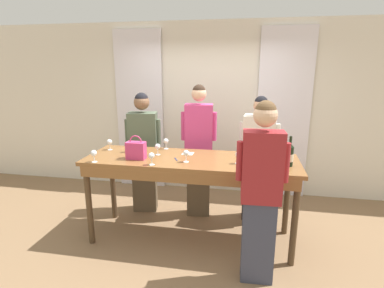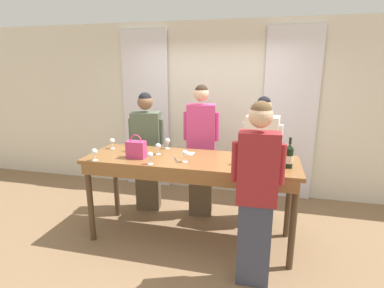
{
  "view_description": "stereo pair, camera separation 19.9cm",
  "coord_description": "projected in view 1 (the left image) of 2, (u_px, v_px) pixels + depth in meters",
  "views": [
    {
      "loc": [
        0.62,
        -3.3,
        2.08
      ],
      "look_at": [
        0.0,
        0.08,
        1.2
      ],
      "focal_mm": 28.0,
      "sensor_mm": 36.0,
      "label": 1
    },
    {
      "loc": [
        0.82,
        -3.26,
        2.08
      ],
      "look_at": [
        0.0,
        0.08,
        1.2
      ],
      "focal_mm": 28.0,
      "sensor_mm": 36.0,
      "label": 2
    }
  ],
  "objects": [
    {
      "name": "wine_glass_back_right",
      "position": [
        166.0,
        141.0,
        3.88
      ],
      "size": [
        0.07,
        0.07,
        0.14
      ],
      "color": "white",
      "rests_on": "tasting_bar"
    },
    {
      "name": "wall_back",
      "position": [
        209.0,
        109.0,
        4.99
      ],
      "size": [
        12.0,
        0.06,
        2.8
      ],
      "color": "silver",
      "rests_on": "ground_plane"
    },
    {
      "name": "wine_glass_back_left",
      "position": [
        152.0,
        156.0,
        3.24
      ],
      "size": [
        0.07,
        0.07,
        0.14
      ],
      "color": "white",
      "rests_on": "tasting_bar"
    },
    {
      "name": "wine_glass_center_mid",
      "position": [
        94.0,
        154.0,
        3.34
      ],
      "size": [
        0.07,
        0.07,
        0.14
      ],
      "color": "white",
      "rests_on": "tasting_bar"
    },
    {
      "name": "ground_plane",
      "position": [
        191.0,
        237.0,
        3.77
      ],
      "size": [
        18.0,
        18.0,
        0.0
      ],
      "primitive_type": "plane",
      "color": "#846647"
    },
    {
      "name": "wine_glass_front_mid",
      "position": [
        109.0,
        142.0,
        3.84
      ],
      "size": [
        0.07,
        0.07,
        0.14
      ],
      "color": "white",
      "rests_on": "tasting_bar"
    },
    {
      "name": "wine_glass_center_right",
      "position": [
        186.0,
        154.0,
        3.34
      ],
      "size": [
        0.07,
        0.07,
        0.14
      ],
      "color": "white",
      "rests_on": "tasting_bar"
    },
    {
      "name": "host_pouring",
      "position": [
        261.0,
        191.0,
        2.8
      ],
      "size": [
        0.48,
        0.22,
        1.81
      ],
      "color": "#383D51",
      "rests_on": "ground_plane"
    },
    {
      "name": "handbag",
      "position": [
        136.0,
        150.0,
        3.46
      ],
      "size": [
        0.22,
        0.12,
        0.28
      ],
      "color": "#C63870",
      "rests_on": "tasting_bar"
    },
    {
      "name": "curtain_panel_left",
      "position": [
        140.0,
        111.0,
        5.15
      ],
      "size": [
        0.82,
        0.03,
        2.69
      ],
      "color": "white",
      "rests_on": "ground_plane"
    },
    {
      "name": "pen",
      "position": [
        176.0,
        159.0,
        3.45
      ],
      "size": [
        0.06,
        0.11,
        0.01
      ],
      "color": "#193399",
      "rests_on": "tasting_bar"
    },
    {
      "name": "guest_pink_top",
      "position": [
        199.0,
        150.0,
        4.16
      ],
      "size": [
        0.49,
        0.28,
        1.86
      ],
      "color": "brown",
      "rests_on": "ground_plane"
    },
    {
      "name": "guest_olive_jacket",
      "position": [
        144.0,
        152.0,
        4.32
      ],
      "size": [
        0.51,
        0.31,
        1.75
      ],
      "color": "brown",
      "rests_on": "ground_plane"
    },
    {
      "name": "napkin",
      "position": [
        188.0,
        153.0,
        3.69
      ],
      "size": [
        0.14,
        0.14,
        0.0
      ],
      "color": "white",
      "rests_on": "tasting_bar"
    },
    {
      "name": "curtain_panel_right",
      "position": [
        283.0,
        115.0,
        4.73
      ],
      "size": [
        0.82,
        0.03,
        2.69
      ],
      "color": "white",
      "rests_on": "ground_plane"
    },
    {
      "name": "wine_bottle",
      "position": [
        289.0,
        155.0,
        3.21
      ],
      "size": [
        0.09,
        0.09,
        0.33
      ],
      "color": "black",
      "rests_on": "tasting_bar"
    },
    {
      "name": "tasting_bar",
      "position": [
        190.0,
        168.0,
        3.52
      ],
      "size": [
        2.49,
        0.8,
        1.05
      ],
      "color": "brown",
      "rests_on": "ground_plane"
    },
    {
      "name": "wine_glass_front_left",
      "position": [
        158.0,
        147.0,
        3.62
      ],
      "size": [
        0.07,
        0.07,
        0.14
      ],
      "color": "white",
      "rests_on": "tasting_bar"
    },
    {
      "name": "wine_glass_front_right",
      "position": [
        128.0,
        144.0,
        3.74
      ],
      "size": [
        0.07,
        0.07,
        0.14
      ],
      "color": "white",
      "rests_on": "tasting_bar"
    },
    {
      "name": "wine_glass_back_mid",
      "position": [
        238.0,
        155.0,
        3.29
      ],
      "size": [
        0.07,
        0.07,
        0.14
      ],
      "color": "white",
      "rests_on": "tasting_bar"
    },
    {
      "name": "wine_glass_center_left",
      "position": [
        262.0,
        151.0,
        3.46
      ],
      "size": [
        0.07,
        0.07,
        0.14
      ],
      "color": "white",
      "rests_on": "tasting_bar"
    },
    {
      "name": "guest_cream_sweater",
      "position": [
        258.0,
        159.0,
        4.04
      ],
      "size": [
        0.53,
        0.31,
        1.73
      ],
      "color": "#28282D",
      "rests_on": "ground_plane"
    }
  ]
}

